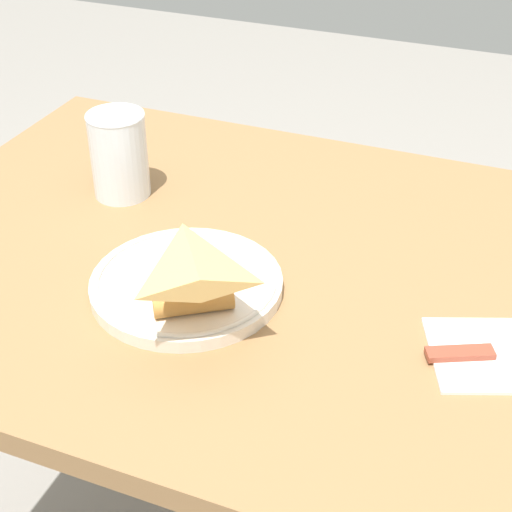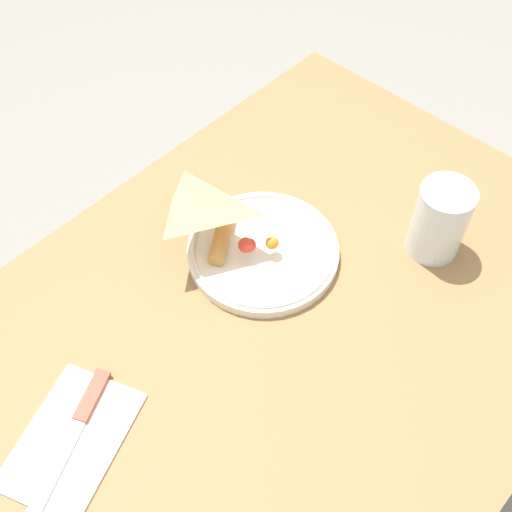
% 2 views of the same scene
% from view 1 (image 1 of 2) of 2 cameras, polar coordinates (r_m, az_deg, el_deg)
% --- Properties ---
extents(dining_table, '(0.99, 0.72, 0.73)m').
position_cam_1_polar(dining_table, '(1.06, -0.04, -5.58)').
color(dining_table, olive).
rests_on(dining_table, ground_plane).
extents(plate_pizza, '(0.23, 0.23, 0.05)m').
position_cam_1_polar(plate_pizza, '(0.92, -5.05, -1.84)').
color(plate_pizza, silver).
rests_on(plate_pizza, dining_table).
extents(milk_glass, '(0.08, 0.08, 0.12)m').
position_cam_1_polar(milk_glass, '(1.11, -9.92, 7.14)').
color(milk_glass, white).
rests_on(milk_glass, dining_table).
extents(butter_knife, '(0.18, 0.10, 0.01)m').
position_cam_1_polar(butter_knife, '(0.87, 17.69, -6.64)').
color(butter_knife, '#99422D').
rests_on(butter_knife, napkin_folded).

